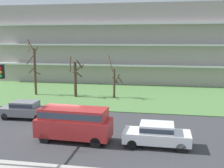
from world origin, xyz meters
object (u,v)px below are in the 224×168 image
object	(u,v)px
sedan_gray_near_right	(25,109)
van_red_near_left	(74,122)
tree_left	(76,77)
tree_center	(115,81)
tree_far_left	(34,68)
sedan_white_center_left	(157,134)

from	to	relation	value
sedan_gray_near_right	van_red_near_left	bearing A→B (deg)	141.91
tree_left	van_red_near_left	distance (m)	14.74
tree_center	van_red_near_left	size ratio (longest dim) A/B	0.98
tree_center	tree_far_left	bearing A→B (deg)	179.43
tree_center	van_red_near_left	xyz separation A→B (m)	(-0.42, -14.30, -0.69)
sedan_gray_near_right	tree_far_left	bearing A→B (deg)	-70.40
sedan_white_center_left	sedan_gray_near_right	xyz separation A→B (m)	(-11.71, 4.50, 0.00)
tree_center	sedan_gray_near_right	xyz separation A→B (m)	(-6.42, -9.80, -1.22)
sedan_white_center_left	tree_center	bearing A→B (deg)	110.98
tree_left	tree_center	world-z (taller)	tree_center
tree_left	sedan_gray_near_right	distance (m)	9.83
tree_far_left	van_red_near_left	bearing A→B (deg)	-55.85
tree_center	sedan_gray_near_right	size ratio (longest dim) A/B	1.16
tree_left	sedan_gray_near_right	xyz separation A→B (m)	(-1.69, -9.55, -1.65)
sedan_white_center_left	sedan_gray_near_right	world-z (taller)	same
van_red_near_left	sedan_gray_near_right	distance (m)	7.52
sedan_white_center_left	tree_far_left	bearing A→B (deg)	137.76
tree_far_left	van_red_near_left	size ratio (longest dim) A/B	1.32
tree_far_left	tree_left	world-z (taller)	tree_far_left
van_red_near_left	sedan_white_center_left	world-z (taller)	van_red_near_left
tree_left	tree_center	distance (m)	4.76
tree_center	sedan_white_center_left	xyz separation A→B (m)	(5.28, -14.30, -1.22)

